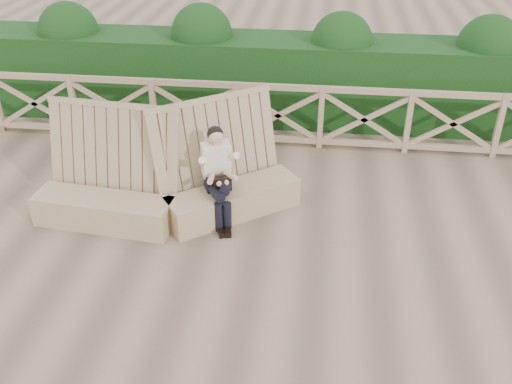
# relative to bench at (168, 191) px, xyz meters

# --- Properties ---
(ground) EXTENTS (60.00, 60.00, 0.00)m
(ground) POSITION_rel_bench_xyz_m (1.28, -1.12, -0.39)
(ground) COLOR brown
(ground) RESTS_ON ground
(bench) EXTENTS (3.54, 1.76, 1.55)m
(bench) POSITION_rel_bench_xyz_m (0.00, 0.00, 0.00)
(bench) COLOR #9E875A
(bench) RESTS_ON ground
(woman) EXTENTS (0.54, 0.85, 1.32)m
(woman) POSITION_rel_bench_xyz_m (0.69, 0.05, 0.32)
(woman) COLOR black
(woman) RESTS_ON ground
(guardrail) EXTENTS (10.10, 0.09, 1.10)m
(guardrail) POSITION_rel_bench_xyz_m (1.28, 2.38, 0.17)
(guardrail) COLOR #997A59
(guardrail) RESTS_ON ground
(hedge) EXTENTS (12.00, 1.20, 1.50)m
(hedge) POSITION_rel_bench_xyz_m (1.28, 3.58, 0.36)
(hedge) COLOR black
(hedge) RESTS_ON ground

